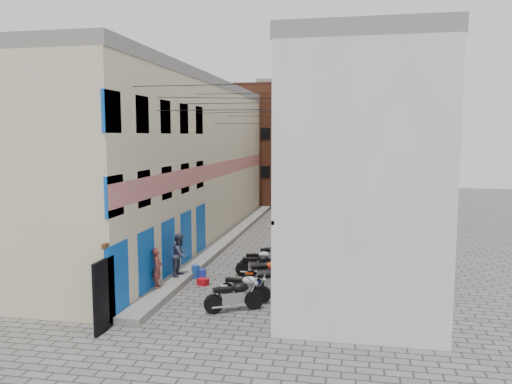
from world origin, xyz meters
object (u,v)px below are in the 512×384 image
Objects in this scene: motorcycle_a at (234,294)px; motorcycle_e at (258,264)px; water_jug_far at (196,272)px; red_crate at (203,282)px; motorcycle_d at (268,271)px; motorcycle_b at (244,286)px; motorcycle_g at (275,253)px; person_a at (157,268)px; person_b at (180,255)px; motorcycle_f at (260,259)px; motorcycle_c at (273,279)px; water_jug_near at (203,275)px.

motorcycle_e is at bearing 152.09° from motorcycle_a.
water_jug_far is 1.09m from red_crate.
motorcycle_a is 1.01× the size of motorcycle_d.
motorcycle_e is at bearing 38.97° from red_crate.
motorcycle_b is 3.16m from motorcycle_e.
motorcycle_g reaches higher than motorcycle_e.
person_a reaches higher than motorcycle_a.
motorcycle_g is 4.21m from red_crate.
person_b is (-2.97, -1.26, 0.55)m from motorcycle_e.
red_crate is at bearing -105.14° from person_b.
motorcycle_f is at bearing 34.23° from water_jug_far.
person_a is at bearing -88.98° from motorcycle_d.
person_a is at bearing -88.37° from motorcycle_b.
water_jug_far is at bearing -31.21° from person_a.
motorcycle_g is (0.46, 6.11, 0.01)m from motorcycle_a.
motorcycle_c is 0.88× the size of motorcycle_g.
motorcycle_d reaches higher than red_crate.
motorcycle_f is 1.04× the size of person_b.
motorcycle_e is at bearing 14.67° from water_jug_far.
red_crate is at bearing -123.53° from motorcycle_b.
motorcycle_f is 0.86× the size of motorcycle_g.
motorcycle_b is at bearing -43.86° from water_jug_far.
motorcycle_g reaches higher than motorcycle_d.
motorcycle_a is at bearing -124.84° from person_a.
person_a is 3.23× the size of water_jug_near.
motorcycle_d is (0.64, 3.09, -0.01)m from motorcycle_a.
person_a is 0.87× the size of person_b.
motorcycle_d is at bearing 140.86° from motorcycle_a.
motorcycle_e reaches higher than red_crate.
motorcycle_a is at bearing -46.04° from motorcycle_g.
red_crate is (-1.82, -2.54, -0.39)m from motorcycle_f.
person_a is at bearing -47.80° from motorcycle_f.
motorcycle_b reaches higher than red_crate.
water_jug_far is (0.73, 2.32, -0.73)m from person_a.
motorcycle_f is at bearing 171.72° from motorcycle_c.
red_crate is at bearing -71.83° from water_jug_near.
motorcycle_f is 3.83× the size of water_jug_near.
motorcycle_c is 3.92× the size of water_jug_near.
person_b is 1.25m from water_jug_near.
motorcycle_b is 4.84× the size of red_crate.
water_jug_near is (-2.14, -0.94, -0.33)m from motorcycle_e.
motorcycle_c is 1.02× the size of motorcycle_f.
person_b reaches higher than motorcycle_a.
person_a is (-3.34, 0.18, 0.43)m from motorcycle_b.
motorcycle_b is 3.71× the size of water_jug_far.
motorcycle_c is 4.02m from person_b.
motorcycle_b is 1.31× the size of person_a.
motorcycle_g reaches higher than motorcycle_c.
motorcycle_c is (0.85, 1.16, -0.04)m from motorcycle_b.
water_jug_far is (-2.52, -0.66, -0.30)m from motorcycle_e.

